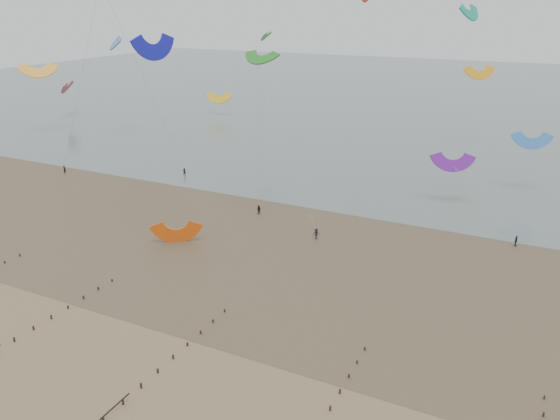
# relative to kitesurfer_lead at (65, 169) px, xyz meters

# --- Properties ---
(ground) EXTENTS (500.00, 500.00, 0.00)m
(ground) POSITION_rel_kitesurfer_lead_xyz_m (58.76, -46.43, -0.91)
(ground) COLOR brown
(ground) RESTS_ON ground
(sea_and_shore) EXTENTS (500.00, 665.00, 0.03)m
(sea_and_shore) POSITION_rel_kitesurfer_lead_xyz_m (54.68, -12.03, -0.90)
(sea_and_shore) COLOR #475654
(sea_and_shore) RESTS_ON ground
(kitesurfer_lead) EXTENTS (0.67, 0.44, 1.82)m
(kitesurfer_lead) POSITION_rel_kitesurfer_lead_xyz_m (0.00, 0.00, 0.00)
(kitesurfer_lead) COLOR black
(kitesurfer_lead) RESTS_ON ground
(kitesurfers) EXTENTS (96.45, 19.99, 1.84)m
(kitesurfers) POSITION_rel_kitesurfer_lead_xyz_m (79.84, -1.81, -0.02)
(kitesurfers) COLOR black
(kitesurfers) RESTS_ON ground
(grounded_kite) EXTENTS (8.70, 8.26, 3.79)m
(grounded_kite) POSITION_rel_kitesurfer_lead_xyz_m (44.84, -19.61, -0.91)
(grounded_kite) COLOR #EC560E
(grounded_kite) RESTS_ON ground
(kites_airborne) EXTENTS (251.82, 125.21, 40.79)m
(kites_airborne) POSITION_rel_kitesurfer_lead_xyz_m (38.03, 36.99, 18.77)
(kites_airborne) COLOR red
(kites_airborne) RESTS_ON ground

